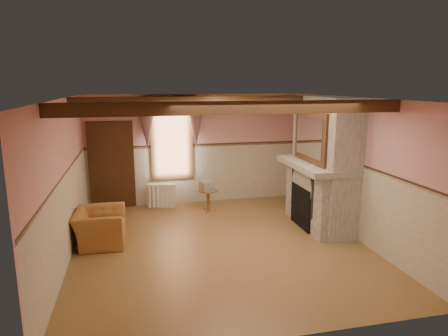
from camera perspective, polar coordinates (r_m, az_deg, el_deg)
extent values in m
cube|color=brown|center=(7.86, -0.59, -10.91)|extent=(5.50, 6.00, 0.01)
cube|color=silver|center=(7.25, -0.64, 9.93)|extent=(5.50, 6.00, 0.01)
cube|color=#CE8E8F|center=(10.33, -4.14, 2.71)|extent=(5.50, 0.02, 2.80)
cube|color=#CE8E8F|center=(4.66, 7.30, -8.97)|extent=(5.50, 0.02, 2.80)
cube|color=#CE8E8F|center=(7.37, -22.00, -1.91)|extent=(0.02, 6.00, 2.80)
cube|color=#CE8E8F|center=(8.44, 17.96, 0.05)|extent=(0.02, 6.00, 2.80)
cube|color=black|center=(8.85, 11.38, -5.42)|extent=(0.20, 0.95, 0.90)
imported|color=#9E662D|center=(8.15, -17.30, -8.08)|extent=(0.95, 1.08, 0.68)
cylinder|color=brown|center=(9.72, -2.27, -4.68)|extent=(0.59, 0.59, 0.55)
cube|color=#B7AD8C|center=(9.64, -2.53, -2.50)|extent=(0.34, 0.38, 0.20)
cube|color=silver|center=(10.18, -8.96, -3.89)|extent=(0.72, 0.34, 0.60)
imported|color=brown|center=(8.80, 12.83, 1.20)|extent=(0.32, 0.32, 0.08)
cube|color=black|center=(9.24, 11.50, 2.15)|extent=(0.14, 0.24, 0.20)
cylinder|color=#B47D32|center=(9.06, 12.00, 2.20)|extent=(0.11, 0.11, 0.28)
cylinder|color=#A71424|center=(8.03, 15.49, 0.35)|extent=(0.06, 0.06, 0.16)
cylinder|color=gold|center=(8.15, 15.05, 0.39)|extent=(0.06, 0.06, 0.12)
cube|color=gray|center=(8.80, 14.16, 0.74)|extent=(0.85, 2.00, 2.80)
cube|color=gray|center=(8.72, 13.09, 0.44)|extent=(1.05, 2.05, 0.12)
cube|color=silver|center=(8.55, 12.16, 4.39)|extent=(0.06, 1.44, 1.04)
cube|color=black|center=(10.24, -15.76, 0.21)|extent=(1.10, 0.10, 2.10)
cube|color=white|center=(10.19, -7.48, 3.93)|extent=(1.06, 0.08, 2.02)
cube|color=gray|center=(10.04, -7.52, 7.26)|extent=(1.30, 0.14, 1.40)
cube|color=black|center=(6.09, 1.77, 8.59)|extent=(5.50, 0.18, 0.20)
cube|color=black|center=(8.43, -2.39, 9.53)|extent=(5.50, 0.18, 0.20)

